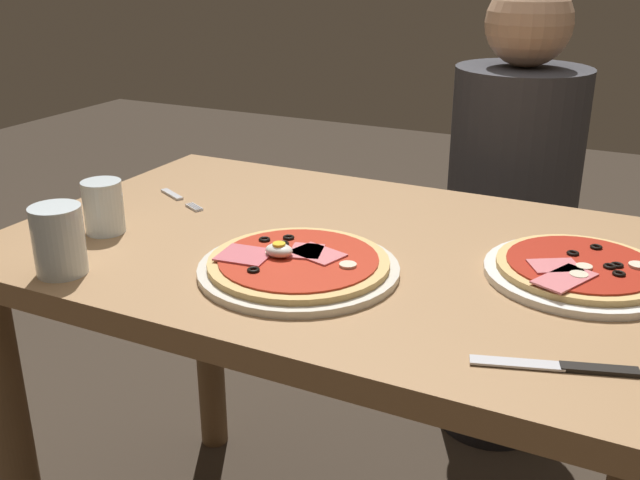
{
  "coord_description": "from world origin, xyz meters",
  "views": [
    {
      "loc": [
        0.48,
        -1.04,
        1.24
      ],
      "look_at": [
        -0.0,
        -0.07,
        0.8
      ],
      "focal_mm": 41.18,
      "sensor_mm": 36.0,
      "label": 1
    }
  ],
  "objects": [
    {
      "name": "pizza_foreground",
      "position": [
        -0.01,
        -0.14,
        0.79
      ],
      "size": [
        0.31,
        0.31,
        0.05
      ],
      "color": "silver",
      "rests_on": "dining_table"
    },
    {
      "name": "fork",
      "position": [
        -0.39,
        0.07,
        0.78
      ],
      "size": [
        0.15,
        0.09,
        0.0
      ],
      "color": "silver",
      "rests_on": "dining_table"
    },
    {
      "name": "diner_person",
      "position": [
        0.14,
        0.73,
        0.56
      ],
      "size": [
        0.32,
        0.32,
        1.18
      ],
      "rotation": [
        0.0,
        0.0,
        3.14
      ],
      "color": "black",
      "rests_on": "ground"
    },
    {
      "name": "water_glass_far",
      "position": [
        -0.39,
        -0.13,
        0.81
      ],
      "size": [
        0.07,
        0.07,
        0.09
      ],
      "color": "silver",
      "rests_on": "dining_table"
    },
    {
      "name": "knife",
      "position": [
        0.41,
        -0.24,
        0.78
      ],
      "size": [
        0.19,
        0.08,
        0.01
      ],
      "color": "silver",
      "rests_on": "dining_table"
    },
    {
      "name": "water_glass_near",
      "position": [
        -0.33,
        -0.3,
        0.82
      ],
      "size": [
        0.08,
        0.08,
        0.11
      ],
      "color": "silver",
      "rests_on": "dining_table"
    },
    {
      "name": "dining_table",
      "position": [
        0.0,
        0.0,
        0.64
      ],
      "size": [
        1.13,
        0.73,
        0.77
      ],
      "color": "#9E754C",
      "rests_on": "ground"
    },
    {
      "name": "pizza_across_left",
      "position": [
        0.38,
        0.03,
        0.79
      ],
      "size": [
        0.29,
        0.29,
        0.03
      ],
      "color": "white",
      "rests_on": "dining_table"
    }
  ]
}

